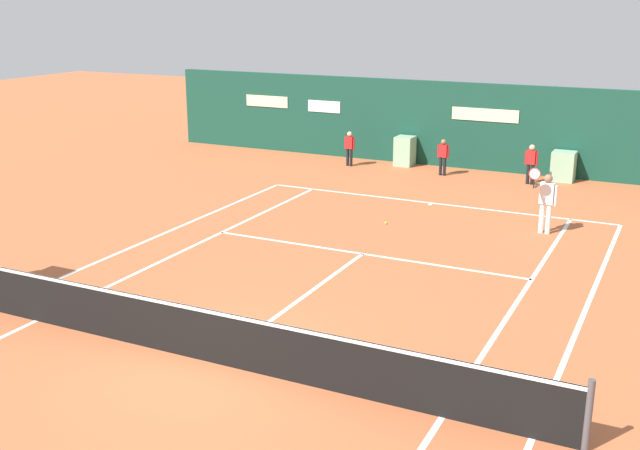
# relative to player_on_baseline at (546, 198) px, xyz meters

# --- Properties ---
(ground_plane) EXTENTS (80.00, 80.00, 0.01)m
(ground_plane) POSITION_rel_player_on_baseline_xyz_m (-3.57, -9.46, -0.93)
(ground_plane) COLOR #BC6038
(tennis_net) EXTENTS (12.10, 0.10, 1.07)m
(tennis_net) POSITION_rel_player_on_baseline_xyz_m (-3.57, -10.03, -0.43)
(tennis_net) COLOR #4C4C51
(tennis_net) RESTS_ON ground_plane
(sponsor_back_wall) EXTENTS (25.00, 1.02, 3.04)m
(sponsor_back_wall) POSITION_rel_player_on_baseline_xyz_m (-3.56, 6.94, 0.53)
(sponsor_back_wall) COLOR #144233
(sponsor_back_wall) RESTS_ON ground_plane
(player_on_baseline) EXTENTS (0.67, 0.65, 1.81)m
(player_on_baseline) POSITION_rel_player_on_baseline_xyz_m (0.00, 0.00, 0.00)
(player_on_baseline) COLOR white
(player_on_baseline) RESTS_ON ground_plane
(ball_kid_left_post) EXTENTS (0.42, 0.17, 1.26)m
(ball_kid_left_post) POSITION_rel_player_on_baseline_xyz_m (-4.45, 5.43, -0.21)
(ball_kid_left_post) COLOR black
(ball_kid_left_post) RESTS_ON ground_plane
(ball_kid_right_post) EXTENTS (0.43, 0.21, 1.31)m
(ball_kid_right_post) POSITION_rel_player_on_baseline_xyz_m (-1.47, 5.43, -0.18)
(ball_kid_right_post) COLOR black
(ball_kid_right_post) RESTS_ON ground_plane
(ball_kid_centre_post) EXTENTS (0.42, 0.18, 1.26)m
(ball_kid_centre_post) POSITION_rel_player_on_baseline_xyz_m (-7.96, 5.43, -0.21)
(ball_kid_centre_post) COLOR black
(ball_kid_centre_post) RESTS_ON ground_plane
(tennis_ball_by_sideline) EXTENTS (0.07, 0.07, 0.07)m
(tennis_ball_by_sideline) POSITION_rel_player_on_baseline_xyz_m (-3.99, -1.02, -0.90)
(tennis_ball_by_sideline) COLOR #CCE033
(tennis_ball_by_sideline) RESTS_ON ground_plane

